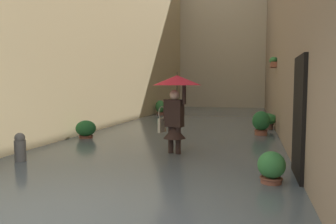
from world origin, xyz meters
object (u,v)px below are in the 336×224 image
object	(u,v)px
potted_plant_near_right	(160,109)
potted_plant_mid_left	(267,122)
potted_plant_far_right	(86,131)
mooring_bollard	(20,152)
potted_plant_near_left	(271,171)
person_wading	(176,98)
potted_plant_far_left	(261,124)

from	to	relation	value
potted_plant_near_right	potted_plant_mid_left	distance (m)	6.88
potted_plant_far_right	mooring_bollard	distance (m)	2.89
potted_plant_far_right	potted_plant_near_left	distance (m)	5.84
potted_plant_far_right	potted_plant_near_right	bearing A→B (deg)	-89.54
potted_plant_near_left	potted_plant_mid_left	bearing A→B (deg)	-91.72
person_wading	potted_plant_far_left	world-z (taller)	person_wading
potted_plant_near_left	mooring_bollard	distance (m)	4.79
potted_plant_near_right	mooring_bollard	distance (m)	10.73
potted_plant_far_left	mooring_bollard	xyz separation A→B (m)	(4.74, 4.76, -0.15)
potted_plant_far_right	potted_plant_far_left	xyz separation A→B (m)	(-4.91, -1.87, 0.13)
potted_plant_far_left	potted_plant_near_right	size ratio (longest dim) A/B	1.00
potted_plant_near_right	potted_plant_near_left	bearing A→B (deg)	114.64
potted_plant_far_left	potted_plant_near_left	size ratio (longest dim) A/B	1.34
potted_plant_near_left	mooring_bollard	bearing A→B (deg)	-2.55
person_wading	mooring_bollard	bearing A→B (deg)	27.76
potted_plant_far_right	mooring_bollard	world-z (taller)	mooring_bollard
person_wading	potted_plant_near_left	size ratio (longest dim) A/B	2.86
potted_plant_far_left	potted_plant_far_right	bearing A→B (deg)	20.88
person_wading	potted_plant_far_right	world-z (taller)	person_wading
potted_plant_near_left	potted_plant_near_right	distance (m)	12.04
potted_plant_far_right	potted_plant_far_left	world-z (taller)	potted_plant_far_left
potted_plant_near_left	potted_plant_mid_left	size ratio (longest dim) A/B	0.93
potted_plant_far_right	potted_plant_mid_left	distance (m)	6.14
potted_plant_far_right	potted_plant_near_left	size ratio (longest dim) A/B	1.01
potted_plant_far_left	potted_plant_near_left	distance (m)	4.98
person_wading	potted_plant_near_left	distance (m)	2.79
potted_plant_mid_left	mooring_bollard	distance (m)	7.97
potted_plant_near_right	potted_plant_mid_left	xyz separation A→B (m)	(-5.21, 4.50, -0.06)
potted_plant_far_right	potted_plant_near_right	size ratio (longest dim) A/B	0.76
potted_plant_far_left	potted_plant_mid_left	distance (m)	1.49
person_wading	potted_plant_near_right	bearing A→B (deg)	-71.57
potted_plant_far_right	potted_plant_near_right	distance (m)	7.84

